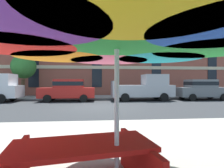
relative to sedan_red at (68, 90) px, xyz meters
name	(u,v)px	position (x,y,z in m)	size (l,w,h in m)	color
ground_plane	(99,107)	(2.40, -3.70, -0.95)	(120.00, 120.00, 0.00)	#2D3033
sidewalk_far	(97,97)	(2.40, 3.10, -0.89)	(56.00, 3.60, 0.12)	gray
apartment_building	(96,49)	(2.40, 11.29, 5.45)	(47.75, 12.08, 12.80)	#934C3D
sedan_red	(68,90)	(0.00, 0.00, 0.00)	(4.40, 1.98, 1.78)	#B21E19
pickup_silver	(144,88)	(6.35, 0.00, 0.08)	(5.10, 2.12, 2.20)	#A8AAB2
sedan_gray	(201,89)	(11.44, 0.00, 0.00)	(4.40, 1.98, 1.78)	slate
street_tree_left	(24,66)	(-4.67, 3.28, 2.12)	(2.32, 2.32, 4.21)	brown
patio_umbrella	(117,33)	(2.45, -12.70, 1.21)	(3.84, 3.84, 2.42)	silver
picnic_table	(82,165)	(2.02, -12.59, -0.46)	(2.03, 1.80, 0.77)	red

